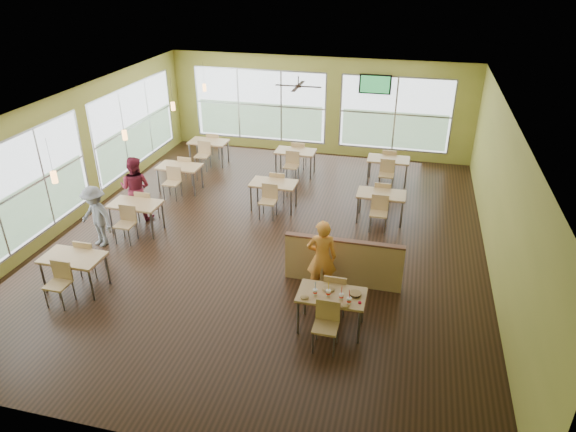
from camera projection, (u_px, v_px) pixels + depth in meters
The scene contains 20 objects.
room at pixel (268, 175), 11.66m from camera, with size 12.00×12.04×3.20m.
window_bays at pixel (210, 131), 14.94m from camera, with size 9.24×10.24×2.38m.
main_table at pixel (331, 300), 9.08m from camera, with size 1.22×1.52×0.87m.
half_wall_divider at pixel (343, 262), 10.38m from camera, with size 2.40×0.14×1.04m.
dining_tables at pixel (249, 181), 13.80m from camera, with size 6.92×8.72×0.87m.
pendant_lights at pixel (149, 120), 12.53m from camera, with size 0.11×7.31×0.86m.
ceiling_fan at pixel (298, 86), 13.63m from camera, with size 1.25×1.25×0.29m.
tv_backwall at pixel (375, 84), 15.97m from camera, with size 1.00×0.07×0.60m.
man_plaid at pixel (322, 258), 9.99m from camera, with size 0.59×0.39×1.62m, color orange.
patron_maroon at pixel (136, 188), 12.91m from camera, with size 0.80×0.63×1.65m, color maroon.
patron_grey at pixel (96, 216), 11.70m from camera, with size 0.96×0.55×1.48m, color slate.
cup_blue at pixel (315, 292), 8.98m from camera, with size 0.08×0.08×0.30m.
cup_yellow at pixel (328, 293), 8.95m from camera, with size 0.09×0.09×0.33m.
cup_red_near at pixel (341, 296), 8.86m from camera, with size 0.08×0.08×0.30m.
cup_red_far at pixel (349, 301), 8.75m from camera, with size 0.09×0.09×0.32m.
food_basket at pixel (355, 294), 8.98m from camera, with size 0.22×0.22×0.05m.
ketchup_cup at pixel (360, 303), 8.78m from camera, with size 0.06×0.06×0.02m, color #B1000E.
wrapper_left at pixel (305, 297), 8.91m from camera, with size 0.16×0.14×0.04m, color tan.
wrapper_mid at pixel (328, 289), 9.12m from camera, with size 0.22×0.20×0.06m, color tan.
wrapper_right at pixel (345, 306), 8.70m from camera, with size 0.14×0.12×0.03m, color tan.
Camera 1 is at (3.03, -10.37, 6.11)m, focal length 32.00 mm.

